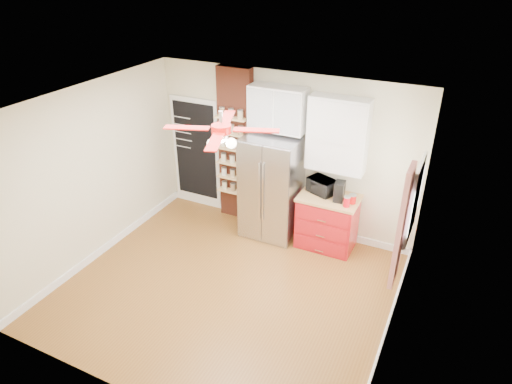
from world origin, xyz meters
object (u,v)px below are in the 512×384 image
at_px(fridge, 271,187).
at_px(canister_left, 347,202).
at_px(toaster_oven, 322,186).
at_px(pantry_jar_oats, 223,142).
at_px(red_cabinet, 327,221).
at_px(ceiling_fan, 221,129).
at_px(coffee_maker, 339,191).

relative_size(fridge, canister_left, 11.23).
distance_m(toaster_oven, pantry_jar_oats, 1.84).
relative_size(red_cabinet, toaster_oven, 2.17).
distance_m(red_cabinet, toaster_oven, 0.60).
xyz_separation_m(toaster_oven, canister_left, (0.48, -0.26, -0.04)).
xyz_separation_m(fridge, red_cabinet, (0.97, 0.05, -0.42)).
bearing_deg(red_cabinet, ceiling_fan, -118.71).
height_order(toaster_oven, pantry_jar_oats, pantry_jar_oats).
distance_m(toaster_oven, canister_left, 0.55).
bearing_deg(toaster_oven, fridge, -148.29).
relative_size(coffee_maker, canister_left, 1.98).
xyz_separation_m(red_cabinet, pantry_jar_oats, (-1.95, 0.12, 0.98)).
xyz_separation_m(fridge, coffee_maker, (1.13, 0.02, 0.18)).
xyz_separation_m(ceiling_fan, toaster_oven, (0.76, 1.77, -1.40)).
height_order(canister_left, pantry_jar_oats, pantry_jar_oats).
relative_size(canister_left, pantry_jar_oats, 1.30).
relative_size(ceiling_fan, toaster_oven, 3.24).
bearing_deg(ceiling_fan, fridge, 91.76).
bearing_deg(canister_left, red_cabinet, 151.62).
bearing_deg(toaster_oven, red_cabinet, -5.71).
bearing_deg(fridge, ceiling_fan, -88.24).
height_order(fridge, coffee_maker, fridge).
distance_m(fridge, toaster_oven, 0.83).
bearing_deg(ceiling_fan, red_cabinet, 61.29).
xyz_separation_m(ceiling_fan, coffee_maker, (1.08, 1.65, -1.37)).
relative_size(red_cabinet, canister_left, 6.03).
height_order(fridge, pantry_jar_oats, fridge).
distance_m(red_cabinet, canister_left, 0.64).
bearing_deg(ceiling_fan, canister_left, 50.56).
distance_m(red_cabinet, pantry_jar_oats, 2.19).
height_order(fridge, toaster_oven, fridge).
distance_m(ceiling_fan, toaster_oven, 2.38).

